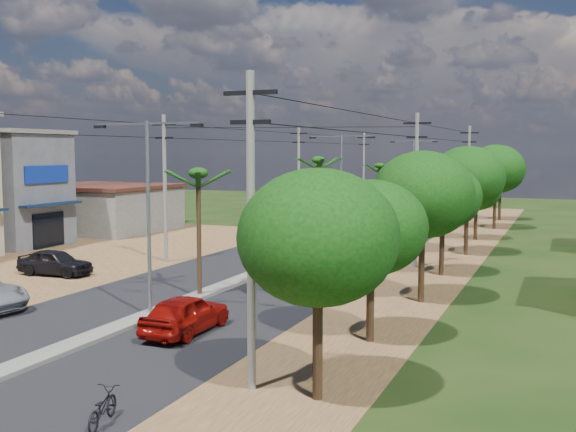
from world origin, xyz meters
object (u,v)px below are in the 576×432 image
(car_red_near, at_px, (186,314))
(moto_rider_east, at_px, (102,409))
(car_white_far, at_px, (285,231))
(car_parked_dark, at_px, (55,263))
(car_silver_mid, at_px, (376,248))

(car_red_near, relative_size, moto_rider_east, 2.59)
(car_white_far, xyz_separation_m, car_parked_dark, (-6.01, -18.17, -0.02))
(car_silver_mid, bearing_deg, car_parked_dark, 58.48)
(car_silver_mid, xyz_separation_m, moto_rider_east, (0.52, -27.57, -0.34))
(car_parked_dark, bearing_deg, car_silver_mid, -54.24)
(car_red_near, height_order, car_silver_mid, car_silver_mid)
(car_red_near, bearing_deg, car_white_far, -75.34)
(moto_rider_east, bearing_deg, car_parked_dark, -61.06)
(car_red_near, bearing_deg, moto_rider_east, 107.20)
(car_red_near, bearing_deg, car_silver_mid, -96.05)
(moto_rider_east, bearing_deg, car_white_far, -90.19)
(car_parked_dark, distance_m, moto_rider_east, 21.81)
(car_white_far, distance_m, moto_rider_east, 34.98)
(car_silver_mid, xyz_separation_m, car_parked_dark, (-14.78, -12.03, -0.07))
(car_red_near, height_order, moto_rider_east, car_red_near)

